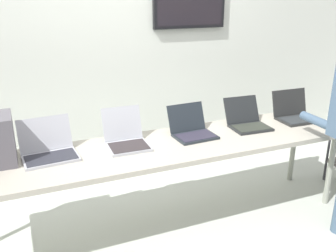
{
  "coord_description": "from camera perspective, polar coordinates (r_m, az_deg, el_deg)",
  "views": [
    {
      "loc": [
        -1.05,
        -2.5,
        1.87
      ],
      "look_at": [
        0.04,
        0.12,
        0.84
      ],
      "focal_mm": 39.87,
      "sensor_mm": 36.0,
      "label": 1
    }
  ],
  "objects": [
    {
      "name": "laptop_station_0",
      "position": [
        2.84,
        -17.8,
        -3.3
      ],
      "size": [
        0.4,
        0.37,
        0.26
      ],
      "color": "#AFB0B9",
      "rests_on": "workbench"
    },
    {
      "name": "back_wall",
      "position": [
        3.82,
        -6.31,
        11.6
      ],
      "size": [
        8.0,
        0.11,
        2.63
      ],
      "color": "silver",
      "rests_on": "ground"
    },
    {
      "name": "laptop_station_2",
      "position": [
        3.1,
        3.66,
        -0.46
      ],
      "size": [
        0.35,
        0.34,
        0.24
      ],
      "color": "#21272D",
      "rests_on": "workbench"
    },
    {
      "name": "ground",
      "position": [
        3.3,
        0.13,
        -15.0
      ],
      "size": [
        8.0,
        8.0,
        0.04
      ],
      "primitive_type": "cube",
      "color": "#B9BFB5"
    },
    {
      "name": "laptop_station_4",
      "position": [
        3.69,
        18.85,
        1.9
      ],
      "size": [
        0.38,
        0.33,
        0.26
      ],
      "color": "#242525",
      "rests_on": "workbench"
    },
    {
      "name": "laptop_station_3",
      "position": [
        3.37,
        11.99,
        0.8
      ],
      "size": [
        0.35,
        0.37,
        0.24
      ],
      "color": "black",
      "rests_on": "workbench"
    },
    {
      "name": "laptop_station_1",
      "position": [
        2.92,
        -6.45,
        -1.76
      ],
      "size": [
        0.32,
        0.37,
        0.27
      ],
      "color": "#ABAEB6",
      "rests_on": "workbench"
    },
    {
      "name": "workbench",
      "position": [
        2.95,
        0.14,
        -3.62
      ],
      "size": [
        3.17,
        0.7,
        0.74
      ],
      "color": "#B2AB9B",
      "rests_on": "ground"
    }
  ]
}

